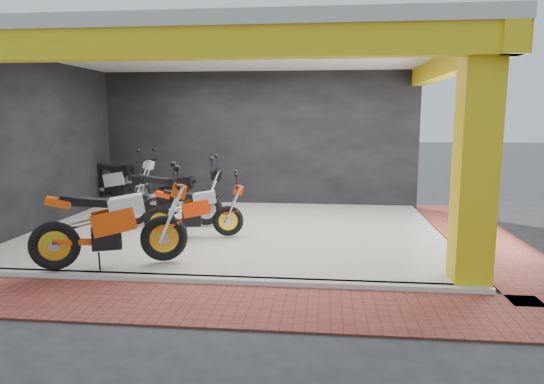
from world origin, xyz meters
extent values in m
plane|color=#2D2D30|center=(0.00, 0.00, 0.00)|extent=(80.00, 80.00, 0.00)
cube|color=white|center=(0.00, 2.00, 0.05)|extent=(8.00, 6.00, 0.10)
cube|color=beige|center=(0.00, 2.00, 3.60)|extent=(8.40, 6.40, 0.20)
cube|color=black|center=(0.00, 5.10, 1.75)|extent=(8.20, 0.20, 3.50)
cube|color=black|center=(-4.10, 2.00, 1.75)|extent=(0.20, 6.20, 3.50)
cube|color=gold|center=(3.75, -0.75, 1.75)|extent=(0.50, 0.50, 3.50)
cube|color=gold|center=(0.00, -1.00, 3.30)|extent=(8.40, 0.30, 0.40)
cube|color=gold|center=(4.00, 2.00, 3.30)|extent=(0.30, 6.40, 0.40)
cube|color=white|center=(0.00, -1.02, 0.05)|extent=(8.00, 0.20, 0.10)
cube|color=#974131|center=(0.00, -1.80, 0.01)|extent=(9.00, 1.40, 0.03)
cube|color=#974131|center=(4.80, 2.00, 0.01)|extent=(1.40, 7.00, 0.03)
camera|label=1|loc=(1.72, -7.48, 2.34)|focal=32.00mm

